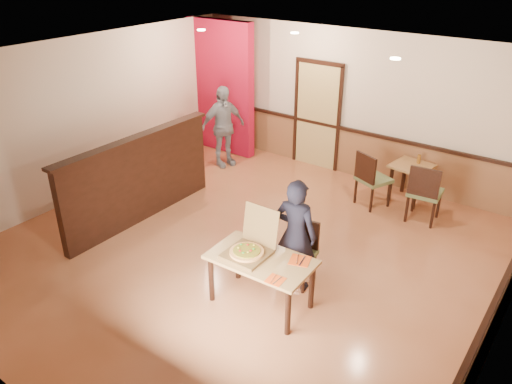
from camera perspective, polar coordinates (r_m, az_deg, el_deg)
floor at (r=7.56m, az=-1.25°, el=-6.73°), size 7.00×7.00×0.00m
ceiling at (r=6.46m, az=-1.50°, el=14.49°), size 7.00×7.00×0.00m
wall_back at (r=9.74m, az=11.39°, el=9.66°), size 7.00×0.00×7.00m
wall_left at (r=9.31m, az=-18.94°, el=7.95°), size 0.00×7.00×7.00m
wainscot_back at (r=10.02m, az=10.83°, el=4.43°), size 7.00×0.04×0.90m
chair_rail_back at (r=9.84m, az=11.01°, el=6.92°), size 7.00×0.06×0.06m
wainscot_right at (r=6.24m, az=25.73°, el=-12.95°), size 0.04×7.00×0.90m
chair_rail_right at (r=5.98m, az=26.43°, el=-9.38°), size 0.06×7.00×0.06m
back_door at (r=10.15m, az=7.01°, el=8.60°), size 0.90×0.06×2.10m
booth_partition at (r=8.31m, az=-13.21°, el=1.56°), size 0.20×3.10×1.44m
red_accent_panel at (r=10.83m, az=-4.02°, el=11.81°), size 1.60×0.20×2.78m
spot_a at (r=9.28m, az=-6.27°, el=17.94°), size 0.14×0.14×0.02m
spot_b at (r=8.94m, az=4.45°, el=17.69°), size 0.14×0.14×0.02m
spot_c at (r=7.09m, az=15.64°, el=14.48°), size 0.14×0.14×0.02m
main_table at (r=6.23m, az=0.58°, el=-8.39°), size 1.32×0.79×0.69m
diner_chair at (r=6.74m, az=5.03°, el=-6.56°), size 0.47×0.47×0.88m
side_chair_left at (r=8.79m, az=12.99°, el=1.63°), size 0.65×0.65×1.00m
side_chair_right at (r=8.51m, az=18.70°, el=0.08°), size 0.55×0.55×1.02m
side_table at (r=9.19m, az=17.27°, el=2.00°), size 0.72×0.72×0.68m
diner at (r=6.47m, az=4.53°, el=-4.92°), size 0.62×0.46×1.57m
passerby at (r=10.16m, az=-3.81°, el=7.46°), size 0.73×1.06×1.66m
pizza_box at (r=6.21m, az=-0.77°, el=-6.51°), size 0.52×0.61×0.54m
pizza at (r=6.19m, az=-1.07°, el=-6.87°), size 0.56×0.56×0.03m
napkin_near at (r=5.81m, az=2.22°, el=-10.01°), size 0.21×0.21×0.01m
napkin_far at (r=6.14m, az=5.03°, el=-7.79°), size 0.31×0.31×0.01m
condiment at (r=9.21m, az=18.12°, el=3.60°), size 0.06×0.06×0.16m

